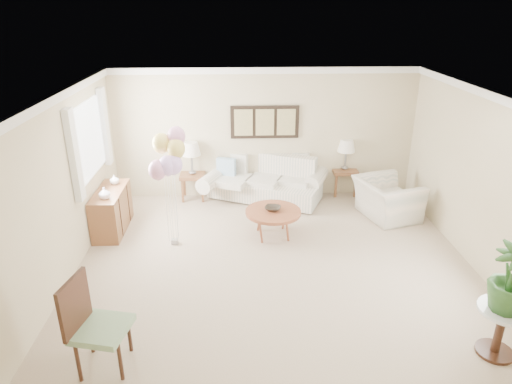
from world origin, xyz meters
TOP-DOWN VIEW (x-y plane):
  - ground_plane at (0.00, 0.00)m, footprint 6.00×6.00m
  - room_shell at (-0.11, 0.09)m, footprint 6.04×6.04m
  - wall_art_triptych at (0.00, 2.96)m, footprint 1.35×0.06m
  - sofa at (0.00, 2.80)m, footprint 2.75×1.73m
  - end_table_left at (-1.46, 2.83)m, footprint 0.50×0.45m
  - end_table_right at (1.66, 2.96)m, footprint 0.50×0.46m
  - lamp_left at (-1.46, 2.83)m, footprint 0.37×0.37m
  - lamp_right at (1.66, 2.96)m, footprint 0.36×0.36m
  - coffee_table at (0.04, 1.14)m, footprint 0.95×0.95m
  - decor_bowl at (0.03, 1.16)m, footprint 0.33×0.33m
  - armchair at (2.21, 1.83)m, footprint 1.23×1.32m
  - side_table at (2.37, -1.81)m, footprint 0.57×0.57m
  - potted_plant at (2.35, -1.82)m, footprint 0.60×0.60m
  - accent_chair at (-2.12, -1.81)m, footprint 0.65×0.65m
  - credenza at (-2.76, 1.50)m, footprint 0.46×1.20m
  - vase_white at (-2.74, 1.17)m, footprint 0.22×0.22m
  - vase_sage at (-2.74, 1.82)m, footprint 0.21×0.21m
  - balloon_cluster at (-1.61, 0.93)m, footprint 0.57×0.53m

SIDE VIEW (x-z plane):
  - ground_plane at x=0.00m, z-range 0.00..0.00m
  - sofa at x=0.00m, z-range -0.09..0.80m
  - armchair at x=2.21m, z-range 0.00..0.71m
  - credenza at x=-2.76m, z-range 0.00..0.74m
  - coffee_table at x=0.04m, z-range 0.20..0.68m
  - end_table_left at x=-1.46m, z-range 0.18..0.72m
  - end_table_right at x=1.66m, z-range 0.18..0.73m
  - side_table at x=2.37m, z-range 0.16..0.77m
  - decor_bowl at x=0.03m, z-range 0.48..0.54m
  - accent_chair at x=-2.12m, z-range 0.02..1.14m
  - vase_sage at x=-2.74m, z-range 0.74..0.91m
  - vase_white at x=-2.74m, z-range 0.74..0.94m
  - potted_plant at x=2.35m, z-range 0.62..1.43m
  - lamp_right at x=1.66m, z-range 0.71..1.34m
  - lamp_left at x=-1.46m, z-range 0.71..1.37m
  - wall_art_triptych at x=0.00m, z-range 1.23..1.88m
  - balloon_cluster at x=-1.61m, z-range 0.56..2.54m
  - room_shell at x=-0.11m, z-range 0.33..2.93m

